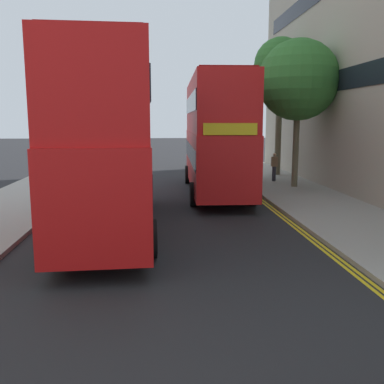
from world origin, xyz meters
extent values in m
cube|color=#9E9991|center=(6.50, 16.00, 0.07)|extent=(4.00, 80.00, 0.14)
cube|color=yellow|center=(4.40, 14.00, 0.00)|extent=(0.10, 56.00, 0.01)
cube|color=yellow|center=(4.24, 14.00, 0.00)|extent=(0.10, 56.00, 0.01)
cube|color=red|center=(-1.96, 14.52, 1.74)|extent=(2.97, 10.90, 2.60)
cube|color=red|center=(-1.96, 14.52, 4.29)|extent=(2.91, 10.68, 2.50)
cube|color=black|center=(-1.96, 14.52, 2.04)|extent=(2.98, 10.47, 0.84)
cube|color=black|center=(-1.96, 14.52, 4.39)|extent=(2.96, 10.25, 0.80)
cube|color=yellow|center=(-2.20, 19.90, 3.29)|extent=(2.00, 0.15, 0.44)
cube|color=maroon|center=(-1.96, 14.52, 5.59)|extent=(2.67, 9.81, 0.10)
cylinder|color=black|center=(-3.36, 17.81, 0.52)|extent=(0.35, 1.05, 1.04)
cylinder|color=black|center=(-0.86, 17.92, 0.52)|extent=(0.35, 1.05, 1.04)
cylinder|color=black|center=(-3.07, 11.12, 0.52)|extent=(0.35, 1.05, 1.04)
cylinder|color=black|center=(-0.57, 11.23, 0.52)|extent=(0.35, 1.05, 1.04)
cube|color=red|center=(2.48, 21.40, 1.74)|extent=(2.85, 10.87, 2.60)
cube|color=red|center=(2.48, 21.40, 4.29)|extent=(2.79, 10.66, 2.50)
cube|color=black|center=(2.48, 21.40, 2.04)|extent=(2.86, 10.44, 0.84)
cube|color=black|center=(2.48, 21.40, 4.39)|extent=(2.84, 10.23, 0.80)
cube|color=yellow|center=(2.31, 16.02, 3.29)|extent=(2.00, 0.12, 0.44)
cube|color=maroon|center=(2.48, 21.40, 5.59)|extent=(2.56, 9.79, 0.10)
cylinder|color=black|center=(3.62, 18.01, 0.52)|extent=(0.33, 1.05, 1.04)
cylinder|color=black|center=(1.12, 18.09, 0.52)|extent=(0.33, 1.05, 1.04)
cylinder|color=black|center=(3.84, 24.70, 0.52)|extent=(0.33, 1.05, 1.04)
cylinder|color=black|center=(1.34, 24.78, 0.52)|extent=(0.33, 1.05, 1.04)
cylinder|color=#2D2D38|center=(6.31, 24.44, 0.56)|extent=(0.22, 0.22, 0.85)
cube|color=#8C6647|center=(6.31, 24.44, 1.27)|extent=(0.34, 0.22, 0.56)
sphere|color=tan|center=(6.31, 24.44, 1.66)|extent=(0.20, 0.20, 0.20)
cylinder|color=#6B6047|center=(6.85, 22.33, 2.28)|extent=(0.32, 0.32, 4.27)
cylinder|color=#6B6047|center=(7.28, 22.27, 4.71)|extent=(0.25, 0.93, 0.69)
cylinder|color=#6B6047|center=(7.03, 22.85, 4.79)|extent=(1.13, 0.48, 0.85)
cylinder|color=#6B6047|center=(6.21, 22.59, 4.89)|extent=(0.64, 1.36, 1.04)
cylinder|color=#6B6047|center=(6.44, 21.98, 4.79)|extent=(0.84, 0.93, 0.84)
cylinder|color=#6B6047|center=(7.06, 21.63, 4.92)|extent=(1.48, 0.54, 1.11)
sphere|color=#33702D|center=(6.85, 22.33, 5.65)|extent=(4.13, 4.13, 4.13)
cylinder|color=#6B6047|center=(7.32, 27.40, 3.11)|extent=(0.39, 0.39, 5.95)
cylinder|color=#6B6047|center=(7.85, 27.48, 6.46)|extent=(0.28, 1.13, 0.84)
cylinder|color=#6B6047|center=(7.59, 28.09, 6.60)|extent=(1.47, 0.65, 1.12)
cylinder|color=#6B6047|center=(6.89, 27.97, 6.59)|extent=(1.24, 0.99, 1.08)
cylinder|color=#6B6047|center=(6.93, 26.90, 6.54)|extent=(1.12, 0.92, 0.98)
cylinder|color=#6B6047|center=(7.40, 26.73, 6.56)|extent=(1.41, 0.27, 1.03)
sphere|color=#33702D|center=(7.32, 27.40, 7.07)|extent=(3.28, 3.28, 3.28)
cube|color=black|center=(8.48, 21.36, 5.54)|extent=(0.04, 24.64, 1.00)
camera|label=1|loc=(-0.35, 0.18, 3.61)|focal=40.29mm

